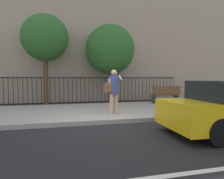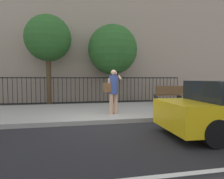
# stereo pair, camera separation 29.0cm
# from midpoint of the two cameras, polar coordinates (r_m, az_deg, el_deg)

# --- Properties ---
(ground_plane) EXTENTS (60.00, 60.00, 0.00)m
(ground_plane) POSITION_cam_midpoint_polar(r_m,az_deg,el_deg) (6.45, -0.81, -10.29)
(ground_plane) COLOR black
(sidewalk) EXTENTS (28.00, 4.40, 0.15)m
(sidewalk) POSITION_cam_midpoint_polar(r_m,az_deg,el_deg) (8.56, -3.52, -6.39)
(sidewalk) COLOR #9E9B93
(sidewalk) RESTS_ON ground
(building_facade) EXTENTS (28.00, 4.00, 11.93)m
(building_facade) POSITION_cam_midpoint_polar(r_m,az_deg,el_deg) (15.37, -7.01, 20.11)
(building_facade) COLOR tan
(building_facade) RESTS_ON ground
(iron_fence) EXTENTS (12.03, 0.04, 1.60)m
(iron_fence) POSITION_cam_midpoint_polar(r_m,az_deg,el_deg) (12.13, -5.92, 0.95)
(iron_fence) COLOR black
(iron_fence) RESTS_ON ground
(lane_stripe_center) EXTENTS (25.20, 0.12, 0.01)m
(lane_stripe_center) POSITION_cam_midpoint_polar(r_m,az_deg,el_deg) (3.27, 11.59, -24.32)
(lane_stripe_center) COLOR silver
(lane_stripe_center) RESTS_ON ground
(pedestrian_on_phone) EXTENTS (0.72, 0.53, 1.69)m
(pedestrian_on_phone) POSITION_cam_midpoint_polar(r_m,az_deg,el_deg) (7.38, 1.41, 0.34)
(pedestrian_on_phone) COLOR tan
(pedestrian_on_phone) RESTS_ON sidewalk
(street_bench) EXTENTS (1.60, 0.45, 0.95)m
(street_bench) POSITION_cam_midpoint_polar(r_m,az_deg,el_deg) (11.09, 17.07, -1.31)
(street_bench) COLOR brown
(street_bench) RESTS_ON sidewalk
(street_tree_near) EXTENTS (2.57, 2.57, 5.05)m
(street_tree_near) POSITION_cam_midpoint_polar(r_m,az_deg,el_deg) (11.71, -17.64, 14.10)
(street_tree_near) COLOR #4C3823
(street_tree_near) RESTS_ON ground
(street_tree_far) EXTENTS (2.98, 2.98, 4.75)m
(street_tree_far) POSITION_cam_midpoint_polar(r_m,az_deg,el_deg) (11.94, 0.89, 11.66)
(street_tree_far) COLOR #4C3823
(street_tree_far) RESTS_ON ground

